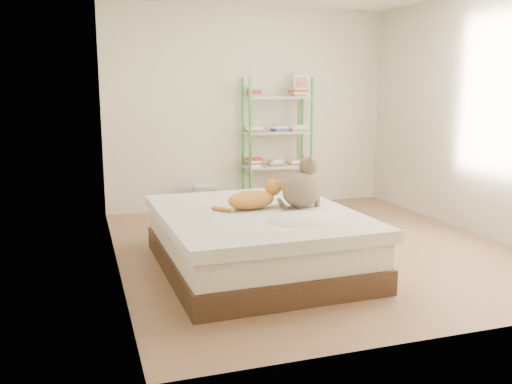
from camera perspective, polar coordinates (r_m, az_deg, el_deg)
name	(u,v)px	position (r m, az deg, el deg)	size (l,w,h in m)	color
room	(316,116)	(5.25, 6.35, 7.97)	(3.81, 4.21, 2.61)	#9F765A
bed	(256,239)	(4.75, -0.02, -5.00)	(1.66, 2.06, 0.52)	#41291D
orange_cat	(251,197)	(4.72, -0.50, -0.58)	(0.52, 0.28, 0.21)	#EBA54E
grey_cat	(302,182)	(4.78, 4.83, 1.01)	(0.33, 0.40, 0.46)	#796351
shelf_unit	(278,143)	(7.13, 2.28, 5.14)	(0.90, 0.36, 1.74)	green
cardboard_box	(270,216)	(6.03, 1.45, -2.52)	(0.59, 0.62, 0.38)	olive
white_bin	(206,199)	(6.93, -5.24, -0.69)	(0.38, 0.36, 0.36)	silver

